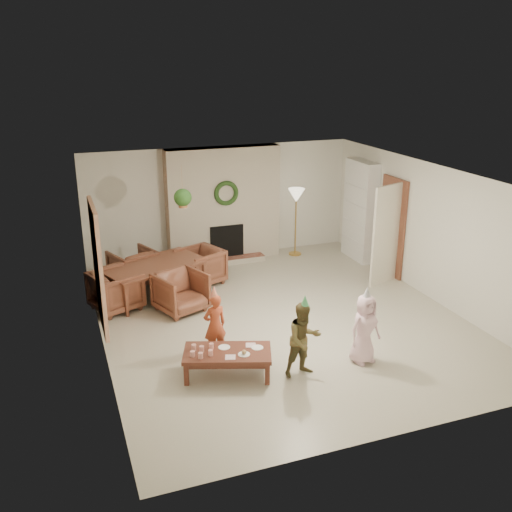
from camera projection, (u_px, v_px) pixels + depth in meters
name	position (u px, v px, depth m)	size (l,w,h in m)	color
floor	(280.00, 318.00, 9.93)	(7.00, 7.00, 0.00)	#B7B29E
ceiling	(282.00, 176.00, 9.09)	(7.00, 7.00, 0.00)	white
wall_back	(221.00, 202.00, 12.61)	(7.00, 7.00, 0.00)	silver
wall_front	(399.00, 344.00, 6.41)	(7.00, 7.00, 0.00)	silver
wall_left	(97.00, 272.00, 8.54)	(7.00, 7.00, 0.00)	silver
wall_right	(431.00, 232.00, 10.48)	(7.00, 7.00, 0.00)	silver
fireplace_mass	(223.00, 204.00, 12.43)	(2.50, 0.40, 2.50)	#5F3019
fireplace_hearth	(229.00, 261.00, 12.52)	(1.60, 0.30, 0.12)	maroon
fireplace_firebox	(227.00, 242.00, 12.54)	(0.75, 0.12, 0.75)	black
fireplace_wreath	(226.00, 193.00, 12.13)	(0.54, 0.54, 0.10)	#1B3915
floor_lamp_base	(295.00, 254.00, 13.10)	(0.29, 0.29, 0.03)	gold
floor_lamp_post	(296.00, 224.00, 12.86)	(0.03, 0.03, 1.39)	gold
floor_lamp_shade	(296.00, 195.00, 12.64)	(0.37, 0.37, 0.31)	beige
bookshelf_carcass	(360.00, 211.00, 12.52)	(0.30, 1.00, 2.20)	white
bookshelf_shelf_a	(358.00, 239.00, 12.73)	(0.30, 0.92, 0.03)	white
bookshelf_shelf_b	(359.00, 222.00, 12.59)	(0.30, 0.92, 0.03)	white
bookshelf_shelf_c	(360.00, 204.00, 12.46)	(0.30, 0.92, 0.03)	white
bookshelf_shelf_d	(361.00, 186.00, 12.33)	(0.30, 0.92, 0.03)	white
books_row_lower	(361.00, 235.00, 12.54)	(0.20, 0.40, 0.24)	#A42F1E
books_row_mid	(357.00, 215.00, 12.58)	(0.20, 0.44, 0.24)	#275A90
books_row_upper	(362.00, 199.00, 12.32)	(0.20, 0.36, 0.22)	#A28A22
door_frame	(392.00, 227.00, 11.61)	(0.05, 0.86, 2.04)	brown
door_leaf	(386.00, 235.00, 11.15)	(0.05, 0.80, 2.00)	beige
curtain_panel	(98.00, 268.00, 8.73)	(0.06, 1.20, 2.00)	beige
dining_table	(156.00, 281.00, 10.67)	(1.88, 1.05, 0.66)	brown
dining_chair_near	(181.00, 292.00, 10.08)	(0.78, 0.80, 0.73)	brown
dining_chair_far	(133.00, 267.00, 11.24)	(0.78, 0.80, 0.73)	brown
dining_chair_left	(116.00, 290.00, 10.14)	(0.78, 0.80, 0.73)	brown
dining_chair_right	(200.00, 266.00, 11.31)	(0.78, 0.80, 0.73)	brown
hanging_plant_cord	(182.00, 185.00, 10.12)	(0.01, 0.01, 0.70)	tan
hanging_plant_pot	(183.00, 204.00, 10.23)	(0.16, 0.16, 0.12)	brown
hanging_plant_foliage	(183.00, 198.00, 10.19)	(0.32, 0.32, 0.32)	#1E4717
coffee_table_top	(227.00, 353.00, 8.04)	(1.24, 0.62, 0.06)	#592B1D
coffee_table_apron	(227.00, 357.00, 8.06)	(1.14, 0.52, 0.08)	#592B1D
coffee_leg_fl	(186.00, 375.00, 7.85)	(0.07, 0.07, 0.32)	#592B1D
coffee_leg_fr	(267.00, 374.00, 7.87)	(0.07, 0.07, 0.32)	#592B1D
coffee_leg_bl	(190.00, 356.00, 8.33)	(0.07, 0.07, 0.32)	#592B1D
coffee_leg_br	(266.00, 356.00, 8.34)	(0.07, 0.07, 0.32)	#592B1D
cup_a	(193.00, 354.00, 7.87)	(0.07, 0.07, 0.09)	white
cup_b	(194.00, 347.00, 8.05)	(0.07, 0.07, 0.09)	white
cup_c	(201.00, 356.00, 7.83)	(0.07, 0.07, 0.09)	white
cup_d	(202.00, 349.00, 8.01)	(0.07, 0.07, 0.09)	white
cup_e	(211.00, 353.00, 7.90)	(0.07, 0.07, 0.09)	white
cup_f	(211.00, 346.00, 8.08)	(0.07, 0.07, 0.09)	white
plate_a	(224.00, 347.00, 8.13)	(0.17, 0.17, 0.01)	white
plate_b	(244.00, 354.00, 7.94)	(0.17, 0.17, 0.01)	white
plate_c	(257.00, 348.00, 8.12)	(0.17, 0.17, 0.01)	white
food_scoop	(244.00, 352.00, 7.93)	(0.07, 0.07, 0.07)	tan
napkin_left	(230.00, 357.00, 7.86)	(0.14, 0.14, 0.01)	#DDA3B3
napkin_right	(251.00, 345.00, 8.19)	(0.14, 0.14, 0.01)	#DDA3B3
child_red	(215.00, 325.00, 8.54)	(0.36, 0.24, 1.00)	#A64023
party_hat_red	(214.00, 292.00, 8.36)	(0.14, 0.14, 0.19)	gold
child_plaid	(304.00, 340.00, 7.99)	(0.54, 0.42, 1.10)	brown
party_hat_plaid	(305.00, 301.00, 7.80)	(0.13, 0.13, 0.18)	#4DB469
child_pink	(365.00, 329.00, 8.34)	(0.52, 0.34, 1.07)	#F3C2D2
party_hat_pink	(367.00, 293.00, 8.15)	(0.14, 0.14, 0.19)	#AAABB1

